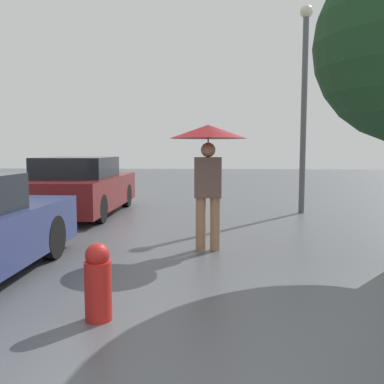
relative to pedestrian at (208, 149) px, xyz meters
name	(u,v)px	position (x,y,z in m)	size (l,w,h in m)	color
pedestrian	(208,149)	(0.00, 0.00, 0.00)	(1.12, 1.12, 1.85)	#9E7051
parked_car_farthest	(80,188)	(-3.03, 3.39, -0.89)	(1.78, 4.05, 1.32)	maroon
street_lamp	(304,92)	(2.12, 3.85, 1.28)	(0.29, 0.29, 4.72)	#515456
fire_hydrant	(98,282)	(-0.91, -2.67, -1.16)	(0.24, 0.24, 0.69)	#B21E19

